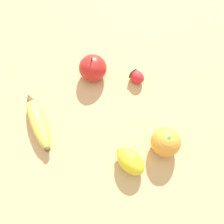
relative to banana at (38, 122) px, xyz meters
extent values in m
plane|color=tan|center=(0.12, 0.06, -0.02)|extent=(3.00, 3.00, 0.00)
ellipsoid|color=#DBCC4C|center=(0.00, 0.00, 0.00)|extent=(0.17, 0.09, 0.04)
cone|color=brown|center=(-0.07, 0.02, 0.01)|extent=(0.03, 0.03, 0.03)
sphere|color=brown|center=(0.08, -0.02, 0.00)|extent=(0.02, 0.02, 0.02)
sphere|color=orange|center=(0.27, 0.22, 0.02)|extent=(0.08, 0.08, 0.08)
cylinder|color=#337A33|center=(0.27, 0.22, 0.05)|extent=(0.01, 0.01, 0.00)
ellipsoid|color=red|center=(0.07, 0.30, 0.00)|extent=(0.05, 0.04, 0.04)
cone|color=#337A33|center=(0.05, 0.30, 0.00)|extent=(0.01, 0.04, 0.04)
ellipsoid|color=red|center=(-0.03, 0.22, 0.02)|extent=(0.08, 0.08, 0.07)
cylinder|color=#4C3319|center=(-0.03, 0.22, 0.06)|extent=(0.00, 0.00, 0.01)
ellipsoid|color=yellow|center=(0.24, 0.12, 0.01)|extent=(0.08, 0.06, 0.05)
sphere|color=yellow|center=(0.21, 0.12, 0.01)|extent=(0.02, 0.02, 0.02)
camera|label=1|loc=(0.29, 0.02, 0.56)|focal=35.00mm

